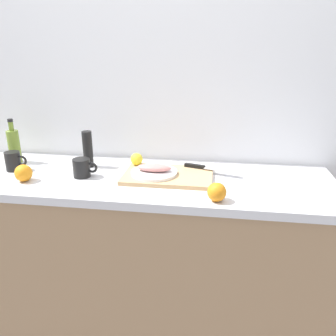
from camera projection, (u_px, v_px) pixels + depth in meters
ground_plane at (138, 317)px, 2.02m from camera, size 12.00×12.00×0.00m
back_wall at (145, 97)px, 1.90m from camera, size 3.20×0.05×2.50m
kitchen_counter at (136, 253)px, 1.87m from camera, size 2.00×0.60×0.90m
cutting_board at (168, 176)px, 1.70m from camera, size 0.44×0.28×0.02m
white_plate at (154, 172)px, 1.70m from camera, size 0.23×0.23×0.01m
fish_fillet at (154, 167)px, 1.69m from camera, size 0.17×0.07×0.04m
chef_knife at (204, 167)px, 1.76m from camera, size 0.29×0.11×0.02m
lemon_0 at (137, 159)px, 1.81m from camera, size 0.06×0.06×0.06m
olive_oil_bottle at (14, 145)px, 1.89m from camera, size 0.06×0.06×0.25m
coffee_mug_0 at (82, 168)px, 1.70m from camera, size 0.13×0.09×0.09m
coffee_mug_1 at (13, 161)px, 1.78m from camera, size 0.12×0.08×0.10m
orange_0 at (24, 173)px, 1.64m from camera, size 0.08×0.08×0.08m
orange_1 at (217, 192)px, 1.43m from camera, size 0.08×0.08×0.08m
pepper_mill at (88, 149)px, 1.82m from camera, size 0.05×0.05×0.20m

